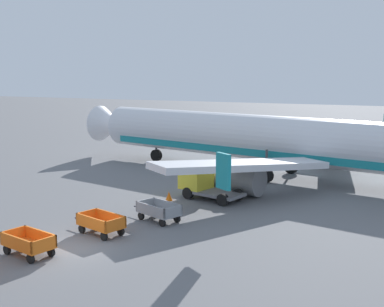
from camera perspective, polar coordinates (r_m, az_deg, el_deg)
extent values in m
plane|color=slate|center=(26.21, -13.23, -10.31)|extent=(220.00, 220.00, 0.00)
cylinder|color=silver|center=(42.96, 6.73, 1.84)|extent=(30.03, 10.64, 3.70)
cube|color=teal|center=(43.11, 6.71, 0.50)|extent=(27.07, 9.75, 0.56)
cone|color=silver|center=(53.05, -8.94, 3.21)|extent=(3.96, 4.28, 3.63)
cube|color=silver|center=(33.88, 5.74, -1.29)|extent=(9.68, 12.09, 1.35)
cube|color=teal|center=(26.92, 3.48, -1.97)|extent=(1.01, 0.80, 1.90)
cylinder|color=gray|center=(36.08, 5.29, -2.82)|extent=(3.60, 2.79, 2.10)
cube|color=silver|center=(48.83, 15.83, 1.66)|extent=(4.48, 13.24, 1.35)
cylinder|color=gray|center=(48.03, 13.73, 0.00)|extent=(3.60, 2.79, 2.10)
cylinder|color=#4C4C51|center=(49.19, -3.97, 0.98)|extent=(0.20, 0.20, 2.04)
cylinder|color=black|center=(49.34, -3.96, -0.20)|extent=(1.17, 0.70, 1.10)
cylinder|color=#4C4C51|center=(40.11, 8.22, -1.00)|extent=(0.20, 0.20, 2.04)
cylinder|color=black|center=(40.30, 8.19, -2.43)|extent=(1.17, 0.70, 1.10)
cylinder|color=#4C4C51|center=(43.98, 10.95, -0.17)|extent=(0.20, 0.20, 2.04)
cylinder|color=black|center=(44.16, 10.91, -1.48)|extent=(1.17, 0.70, 1.10)
cube|color=orange|center=(25.86, -17.58, -9.66)|extent=(2.78, 2.01, 0.08)
cube|color=orange|center=(25.42, -18.84, -9.30)|extent=(2.44, 0.75, 0.55)
cube|color=orange|center=(26.11, -16.43, -8.69)|extent=(2.44, 0.75, 0.55)
cube|color=orange|center=(26.72, -19.09, -8.41)|extent=(0.46, 1.38, 0.55)
cube|color=orange|center=(24.82, -16.03, -9.62)|extent=(0.46, 1.38, 0.55)
cylinder|color=#2D2D33|center=(27.32, -19.74, -8.84)|extent=(0.99, 0.34, 0.08)
cylinder|color=black|center=(26.41, -19.74, -9.97)|extent=(0.47, 0.27, 0.44)
cylinder|color=black|center=(26.98, -17.71, -9.45)|extent=(0.47, 0.27, 0.44)
cylinder|color=black|center=(24.91, -17.39, -11.01)|extent=(0.47, 0.27, 0.44)
cylinder|color=black|center=(25.52, -15.29, -10.42)|extent=(0.47, 0.27, 0.44)
cube|color=orange|center=(28.11, -10.00, -7.82)|extent=(2.82, 2.13, 0.08)
cube|color=orange|center=(27.64, -11.08, -7.47)|extent=(2.40, 0.90, 0.55)
cube|color=orange|center=(28.41, -8.99, -6.95)|extent=(2.40, 0.90, 0.55)
cube|color=orange|center=(28.94, -11.50, -6.72)|extent=(0.55, 1.36, 0.55)
cube|color=orange|center=(27.12, -8.43, -7.72)|extent=(0.55, 1.36, 0.55)
cylinder|color=#2D2D33|center=(29.50, -12.19, -7.15)|extent=(0.97, 0.40, 0.08)
cylinder|color=black|center=(28.58, -12.05, -8.14)|extent=(0.47, 0.29, 0.44)
cylinder|color=black|center=(29.22, -10.27, -7.69)|extent=(0.47, 0.29, 0.44)
cylinder|color=black|center=(27.16, -9.68, -9.00)|extent=(0.47, 0.29, 0.44)
cylinder|color=black|center=(27.83, -7.86, -8.50)|extent=(0.47, 0.29, 0.44)
cube|color=gray|center=(30.06, -3.68, -6.56)|extent=(2.85, 2.26, 0.08)
cube|color=gray|center=(29.57, -4.64, -6.21)|extent=(2.34, 1.06, 0.55)
cube|color=gray|center=(30.38, -2.75, -5.76)|extent=(2.34, 1.06, 0.55)
cube|color=gray|center=(30.86, -5.14, -5.55)|extent=(0.63, 1.33, 0.55)
cube|color=gray|center=(29.10, -2.13, -6.44)|extent=(0.63, 1.33, 0.55)
cylinder|color=#2D2D33|center=(31.41, -5.83, -5.97)|extent=(0.95, 0.46, 0.08)
cylinder|color=black|center=(30.48, -5.63, -6.87)|extent=(0.47, 0.32, 0.44)
cylinder|color=black|center=(31.16, -4.02, -6.48)|extent=(0.47, 0.32, 0.44)
cylinder|color=black|center=(29.10, -3.30, -7.63)|extent=(0.47, 0.32, 0.44)
cylinder|color=black|center=(29.81, -1.66, -7.20)|extent=(0.47, 0.32, 0.44)
cube|color=slate|center=(34.45, 3.03, -4.45)|extent=(3.50, 2.68, 0.20)
cube|color=yellow|center=(35.42, 0.45, -2.65)|extent=(2.16, 2.30, 1.50)
cube|color=#19232D|center=(35.89, -0.55, -2.24)|extent=(0.52, 1.57, 0.67)
cylinder|color=black|center=(34.99, -0.44, -4.39)|extent=(0.85, 0.51, 0.80)
cylinder|color=black|center=(36.29, 1.28, -3.89)|extent=(0.85, 0.51, 0.80)
cylinder|color=black|center=(33.29, 3.41, -5.12)|extent=(0.85, 0.51, 0.80)
cylinder|color=black|center=(34.66, 5.06, -4.56)|extent=(0.85, 0.51, 0.80)
cone|color=orange|center=(34.61, -2.56, -4.72)|extent=(0.47, 0.47, 0.61)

